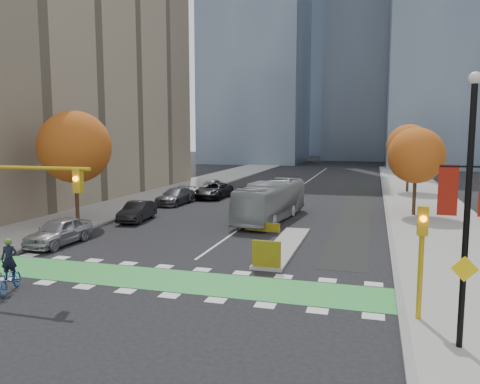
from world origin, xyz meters
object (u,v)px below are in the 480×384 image
Objects in this scene: parked_car_e at (211,185)px; tree_east_near at (416,156)px; hazard_board at (266,254)px; parked_car_b at (137,211)px; banner_lamppost at (468,201)px; cyclist at (10,274)px; traffic_signal_east at (422,246)px; parked_car_a at (59,232)px; parked_car_c at (175,196)px; tree_east_far at (409,146)px; parked_car_d at (214,190)px; tree_west at (75,147)px; bus at (271,201)px.

tree_east_near is at bearing -24.41° from parked_car_e.
parked_car_b reaches higher than hazard_board.
banner_lamppost reaches higher than cyclist.
banner_lamppost is (1.00, -2.00, 1.88)m from traffic_signal_east.
banner_lamppost reaches higher than parked_car_a.
tree_east_near is at bearing 65.80° from hazard_board.
tree_east_near is (8.00, 17.80, 4.06)m from hazard_board.
parked_car_b is 0.86× the size of parked_car_c.
tree_east_far is 1.62× the size of parked_car_a.
parked_car_b is 0.79× the size of parked_car_d.
hazard_board is 31.45m from parked_car_e.
parked_car_c reaches higher than parked_car_e.
tree_west is 1.57× the size of parked_car_c.
bus is at bearing 51.21° from cyclist.
bus is at bearing -53.18° from parked_car_e.
tree_east_near is 22.66m from traffic_signal_east.
parked_car_d is (-10.96, 23.64, -0.01)m from hazard_board.
parked_car_d is (5.04, 15.84, -4.82)m from tree_west.
cyclist is at bearing -64.72° from parked_car_a.
parked_car_a is 1.04× the size of parked_car_b.
parked_car_d is at bearing -152.43° from tree_east_far.
hazard_board is 0.17× the size of tree_west.
tree_west reaches higher than parked_car_a.
cyclist is 0.49× the size of parked_car_a.
tree_west is at bearing -95.29° from parked_car_e.
tree_west is 21.62m from parked_car_e.
tree_west is 12.25m from parked_car_c.
banner_lamppost reaches higher than traffic_signal_east.
cyclist reaches higher than parked_car_e.
cyclist is at bearing 177.70° from banner_lamppost.
tree_east_far reaches higher than parked_car_a.
tree_east_near is 23.99m from parked_car_e.
tree_west is 35.73m from tree_east_far.
parked_car_a is (-21.50, -32.08, -4.44)m from tree_east_far.
hazard_board is 0.17× the size of banner_lamppost.
hazard_board is 0.25× the size of parked_car_d.
parked_car_c is at bearing 177.70° from tree_east_near.
traffic_signal_east is at bearing -46.29° from parked_car_c.
tree_east_far reaches higher than tree_east_near.
tree_east_far is (0.50, 16.00, 0.38)m from tree_east_near.
tree_east_near is at bearing 14.54° from parked_car_b.
banner_lamppost reaches higher than hazard_board.
parked_car_c is (3.00, 10.84, -4.86)m from tree_west.
parked_car_e is (-21.00, 10.84, -4.14)m from tree_east_near.
parked_car_e is at bearing 81.81° from tree_west.
bus reaches higher than parked_car_c.
tree_east_far is 0.72× the size of bus.
hazard_board is 26.06m from parked_car_d.
parked_car_a is at bearing 157.67° from banner_lamppost.
tree_west is at bearing 95.93° from cyclist.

